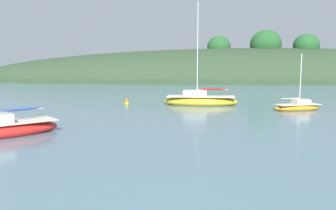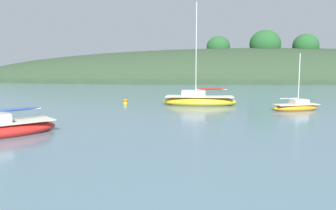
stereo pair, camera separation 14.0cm
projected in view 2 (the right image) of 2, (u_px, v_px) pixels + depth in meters
name	position (u px, v px, depth m)	size (l,w,h in m)	color
far_shoreline_hill	(267.00, 80.00, 87.12)	(150.00, 36.00, 20.68)	#2D422B
sailboat_black_sloop	(199.00, 100.00, 36.07)	(7.91, 3.36, 10.87)	gold
sailboat_grey_yawl	(297.00, 107.00, 32.03)	(4.88, 2.72, 5.41)	orange
mooring_buoy_outer	(126.00, 100.00, 39.26)	(0.44, 0.44, 0.54)	orange
mooring_buoy_inner	(126.00, 104.00, 36.17)	(0.44, 0.44, 0.54)	yellow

